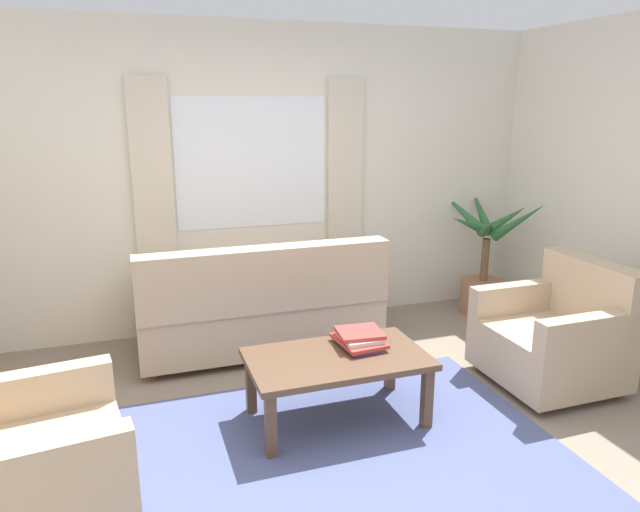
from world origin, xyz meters
TOP-DOWN VIEW (x-y plane):
  - ground_plane at (0.00, 0.00)m, footprint 6.24×6.24m
  - wall_back at (0.00, 2.26)m, footprint 5.32×0.12m
  - window_with_curtains at (0.00, 2.18)m, footprint 1.98×0.07m
  - area_rug at (0.00, 0.00)m, footprint 2.52×1.94m
  - couch at (-0.10, 1.59)m, footprint 1.90×0.82m
  - armchair_left at (-1.61, -0.08)m, footprint 0.92×0.94m
  - armchair_right at (1.76, 0.38)m, footprint 0.82×0.84m
  - coffee_table at (0.10, 0.38)m, footprint 1.10×0.64m
  - book_stack_on_table at (0.29, 0.49)m, footprint 0.30×0.36m
  - potted_plant at (2.11, 1.80)m, footprint 0.96×1.13m

SIDE VIEW (x-z plane):
  - ground_plane at x=0.00m, z-range 0.00..0.00m
  - area_rug at x=0.00m, z-range 0.00..0.01m
  - armchair_left at x=-1.61m, z-range -0.09..0.79m
  - armchair_right at x=1.76m, z-range -0.09..0.79m
  - couch at x=-0.10m, z-range -0.09..0.83m
  - coffee_table at x=0.10m, z-range 0.16..0.60m
  - potted_plant at x=2.11m, z-range -0.15..1.03m
  - book_stack_on_table at x=0.29m, z-range 0.44..0.54m
  - wall_back at x=0.00m, z-range 0.00..2.60m
  - window_with_curtains at x=0.00m, z-range 0.75..2.15m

